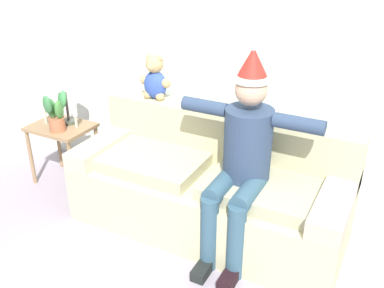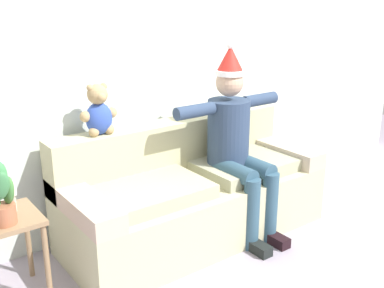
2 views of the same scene
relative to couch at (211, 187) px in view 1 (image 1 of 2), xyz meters
name	(u,v)px [view 1 (image 1 of 2)]	position (x,y,z in m)	size (l,w,h in m)	color
back_wall	(241,49)	(0.00, 0.51, 1.00)	(7.00, 0.10, 2.70)	silver
couch	(211,187)	(0.00, 0.00, 0.00)	(2.14, 0.87, 0.90)	#BCB78E
person_seated	(242,154)	(0.31, -0.17, 0.44)	(1.02, 0.77, 1.55)	navy
teddy_bear	(155,79)	(-0.65, 0.26, 0.72)	(0.29, 0.17, 0.38)	#2E4AA4
side_table	(62,135)	(-1.53, -0.01, 0.13)	(0.56, 0.43, 0.58)	#8E6F4E
table_lamp	(64,81)	(-1.50, 0.08, 0.63)	(0.24, 0.24, 0.52)	#444C40
potted_plant	(56,112)	(-1.47, -0.10, 0.40)	(0.20, 0.26, 0.37)	#A76041
candle_tall	(44,109)	(-1.68, -0.03, 0.37)	(0.04, 0.04, 0.23)	beige
candle_short	(75,113)	(-1.37, 0.03, 0.36)	(0.04, 0.04, 0.21)	beige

